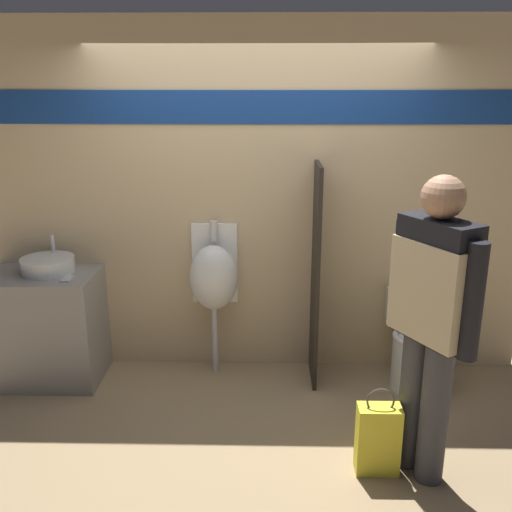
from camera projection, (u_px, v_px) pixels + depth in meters
ground_plane at (255, 399)px, 4.19m from camera, size 16.00×16.00×0.00m
display_wall at (257, 201)px, 4.37m from camera, size 4.19×0.07×2.70m
sink_counter at (45, 327)px, 4.38m from camera, size 0.84×0.56×0.86m
sink_basin at (48, 265)px, 4.29m from camera, size 0.39×0.39×0.25m
cell_phone at (67, 279)px, 4.14m from camera, size 0.07×0.14×0.01m
divider_near_counter at (315, 276)px, 4.27m from camera, size 0.03×0.44×1.68m
urinal_near_counter at (214, 277)px, 4.39m from camera, size 0.37×0.27×1.22m
toilet at (416, 349)px, 4.33m from camera, size 0.40×0.56×0.84m
person_in_vest at (433, 310)px, 3.13m from camera, size 0.43×0.55×1.78m
shopping_bag at (378, 439)px, 3.35m from camera, size 0.25×0.14×0.55m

